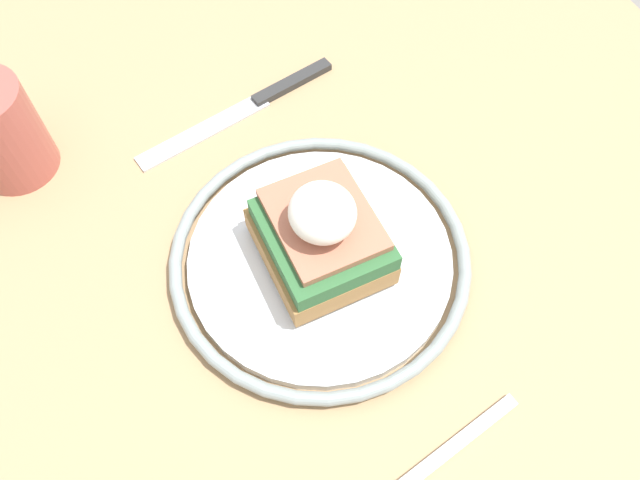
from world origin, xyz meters
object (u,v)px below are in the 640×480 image
fork (419,473)px  knife (254,103)px  plate (320,258)px  sandwich (321,234)px

fork → knife: size_ratio=0.75×
fork → knife: (0.34, -0.02, 0.00)m
plate → fork: plate is taller
knife → sandwich: bearing=175.2°
sandwich → fork: sandwich is taller
knife → plate: bearing=174.9°
sandwich → fork: 0.17m
sandwich → knife: size_ratio=0.47×
plate → sandwich: bearing=-148.3°
plate → sandwich: size_ratio=2.43×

